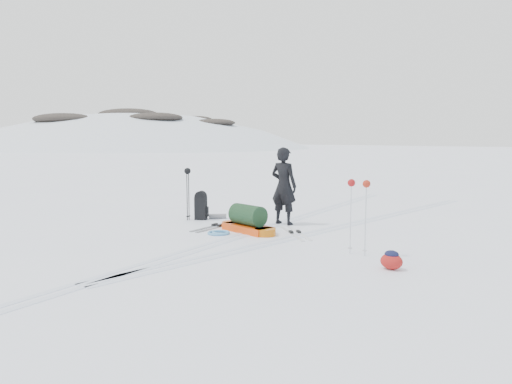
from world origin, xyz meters
TOP-DOWN VIEW (x-y plane):
  - ground at (0.00, 0.00)m, footprint 200.00×200.00m
  - ski_tracks at (0.61, 0.88)m, footprint 3.38×17.97m
  - skier at (0.02, 1.47)m, footprint 0.74×0.49m
  - pulk_sled at (-0.12, 0.09)m, footprint 1.78×0.85m
  - expedition_rucksack at (-2.17, 0.78)m, footprint 0.67×0.79m
  - ski_poles_black at (-2.45, 0.48)m, footprint 0.18×0.21m
  - ski_poles_silver at (3.00, -0.52)m, footprint 0.47×0.17m
  - touring_skis_grey at (-1.17, 0.20)m, footprint 0.36×1.89m
  - touring_skis_white at (0.91, 0.58)m, footprint 1.57×1.45m
  - rope_coil at (-0.51, -0.52)m, footprint 0.70×0.70m
  - small_daypack at (3.92, -1.17)m, footprint 0.49×0.47m
  - thermos_pair at (-1.07, 1.26)m, footprint 0.21×0.26m
  - stuff_sack at (-0.78, 0.92)m, footprint 0.44×0.39m

SIDE VIEW (x-z plane):
  - ground at x=0.00m, z-range 0.00..0.00m
  - ski_tracks at x=0.61m, z-range 0.00..0.01m
  - touring_skis_white at x=0.91m, z-range -0.02..0.05m
  - touring_skis_grey at x=-1.17m, z-range -0.02..0.05m
  - rope_coil at x=-0.51m, z-range 0.00..0.06m
  - stuff_sack at x=-0.78m, z-range 0.00..0.22m
  - thermos_pair at x=-1.07m, z-range -0.01..0.28m
  - small_daypack at x=3.92m, z-range -0.01..0.33m
  - pulk_sled at x=-0.12m, z-range -0.08..0.58m
  - expedition_rucksack at x=-2.17m, z-range -0.03..0.76m
  - skier at x=0.02m, z-range 0.00..2.01m
  - ski_poles_black at x=-2.45m, z-range 0.46..1.89m
  - ski_poles_silver at x=3.00m, z-range 0.50..1.97m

